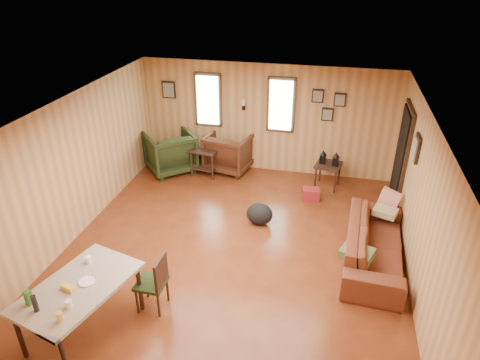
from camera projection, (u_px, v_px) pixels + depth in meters
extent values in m
cube|color=brown|center=(235.00, 246.00, 7.25)|extent=(5.50, 6.00, 0.02)
cube|color=#997C5B|center=(234.00, 109.00, 6.12)|extent=(5.50, 6.00, 0.02)
cube|color=tan|center=(267.00, 119.00, 9.28)|extent=(5.50, 0.02, 2.40)
cube|color=tan|center=(161.00, 329.00, 4.09)|extent=(5.50, 0.02, 2.40)
cube|color=tan|center=(76.00, 166.00, 7.23)|extent=(0.02, 6.00, 2.40)
cube|color=tan|center=(421.00, 204.00, 6.14)|extent=(0.02, 6.00, 2.40)
cube|color=black|center=(208.00, 100.00, 9.33)|extent=(0.60, 0.05, 1.20)
cube|color=#E0F2D1|center=(208.00, 100.00, 9.30)|extent=(0.48, 0.04, 1.06)
cube|color=black|center=(281.00, 105.00, 9.02)|extent=(0.60, 0.05, 1.20)
cube|color=#E0F2D1|center=(281.00, 106.00, 8.98)|extent=(0.48, 0.04, 1.06)
cube|color=black|center=(244.00, 107.00, 9.21)|extent=(0.07, 0.05, 0.12)
cylinder|color=silver|center=(243.00, 102.00, 9.09)|extent=(0.07, 0.07, 0.14)
cube|color=black|center=(401.00, 160.00, 7.92)|extent=(0.06, 1.00, 2.05)
cube|color=black|center=(399.00, 159.00, 7.93)|extent=(0.04, 0.82, 1.90)
cube|color=black|center=(318.00, 96.00, 8.75)|extent=(0.24, 0.04, 0.28)
cube|color=#9E998C|center=(318.00, 96.00, 8.73)|extent=(0.19, 0.02, 0.22)
cube|color=black|center=(340.00, 100.00, 8.69)|extent=(0.24, 0.04, 0.28)
cube|color=#9E998C|center=(340.00, 100.00, 8.66)|extent=(0.19, 0.02, 0.22)
cube|color=black|center=(327.00, 114.00, 8.89)|extent=(0.24, 0.04, 0.28)
cube|color=#9E998C|center=(327.00, 115.00, 8.86)|extent=(0.19, 0.02, 0.22)
cube|color=black|center=(169.00, 90.00, 9.43)|extent=(0.30, 0.04, 0.38)
cube|color=#9E998C|center=(168.00, 90.00, 9.41)|extent=(0.24, 0.02, 0.31)
cube|color=black|center=(417.00, 148.00, 6.65)|extent=(0.04, 0.34, 0.42)
cube|color=#9E998C|center=(415.00, 148.00, 6.65)|extent=(0.02, 0.27, 0.34)
imported|color=brown|center=(375.00, 238.00, 6.69)|extent=(0.78, 2.25, 0.87)
imported|color=#442314|center=(230.00, 150.00, 9.59)|extent=(1.08, 1.04, 0.96)
imported|color=#212F15|center=(170.00, 150.00, 9.54)|extent=(1.32, 1.32, 1.00)
cube|color=#311D16|center=(206.00, 149.00, 9.33)|extent=(0.68, 0.63, 0.04)
cube|color=#311D16|center=(206.00, 166.00, 9.52)|extent=(0.61, 0.57, 0.03)
cylinder|color=#311D16|center=(191.00, 164.00, 9.37)|extent=(0.05, 0.05, 0.59)
cylinder|color=#311D16|center=(212.00, 168.00, 9.21)|extent=(0.05, 0.05, 0.59)
cylinder|color=#311D16|center=(200.00, 156.00, 9.73)|extent=(0.05, 0.05, 0.59)
cylinder|color=#311D16|center=(221.00, 160.00, 9.57)|extent=(0.05, 0.05, 0.59)
cube|color=brown|center=(200.00, 144.00, 9.32)|extent=(0.11, 0.04, 0.14)
cube|color=brown|center=(210.00, 146.00, 9.25)|extent=(0.10, 0.04, 0.13)
cube|color=#311D16|center=(329.00, 165.00, 8.84)|extent=(0.59, 0.59, 0.04)
cylinder|color=#311D16|center=(315.00, 178.00, 8.86)|extent=(0.04, 0.04, 0.51)
cylinder|color=#311D16|center=(335.00, 182.00, 8.72)|extent=(0.04, 0.04, 0.51)
cylinder|color=#311D16|center=(320.00, 170.00, 9.19)|extent=(0.04, 0.04, 0.51)
cylinder|color=#311D16|center=(339.00, 174.00, 9.05)|extent=(0.04, 0.04, 0.51)
cube|color=black|center=(323.00, 159.00, 8.83)|extent=(0.13, 0.13, 0.18)
cone|color=black|center=(323.00, 153.00, 8.76)|extent=(0.18, 0.18, 0.10)
cube|color=black|center=(335.00, 161.00, 8.74)|extent=(0.13, 0.13, 0.18)
cone|color=black|center=(336.00, 155.00, 8.67)|extent=(0.18, 0.18, 0.10)
cube|color=maroon|center=(311.00, 194.00, 8.55)|extent=(0.36, 0.28, 0.24)
ellipsoid|color=black|center=(260.00, 214.00, 7.73)|extent=(0.58, 0.52, 0.41)
cube|color=#4B5630|center=(357.00, 253.00, 6.26)|extent=(0.54, 0.49, 0.15)
cube|color=red|center=(390.00, 199.00, 7.46)|extent=(0.41, 0.23, 0.40)
cube|color=tan|center=(385.00, 212.00, 7.30)|extent=(0.46, 0.40, 0.11)
cube|color=gray|center=(78.00, 287.00, 5.27)|extent=(1.25, 1.68, 0.05)
cylinder|color=#311D16|center=(19.00, 335.00, 5.09)|extent=(0.07, 0.07, 0.72)
cylinder|color=#311D16|center=(65.00, 360.00, 4.78)|extent=(0.07, 0.07, 0.72)
cylinder|color=#311D16|center=(98.00, 271.00, 6.11)|extent=(0.07, 0.07, 0.72)
cylinder|color=#311D16|center=(140.00, 289.00, 5.79)|extent=(0.07, 0.07, 0.72)
cylinder|color=white|center=(69.00, 304.00, 4.93)|extent=(0.10, 0.10, 0.09)
cylinder|color=white|center=(88.00, 260.00, 5.63)|extent=(0.10, 0.10, 0.09)
cube|color=#2F6424|center=(29.00, 298.00, 4.94)|extent=(0.09, 0.09, 0.19)
cylinder|color=black|center=(35.00, 303.00, 4.84)|extent=(0.07, 0.07, 0.22)
cylinder|color=tan|center=(60.00, 317.00, 4.73)|extent=(0.09, 0.09, 0.12)
cylinder|color=white|center=(87.00, 282.00, 5.31)|extent=(0.24, 0.24, 0.02)
cube|color=yellow|center=(68.00, 288.00, 5.18)|extent=(0.19, 0.12, 0.06)
cube|color=#212F15|center=(151.00, 283.00, 5.80)|extent=(0.39, 0.39, 0.05)
cube|color=#311D16|center=(161.00, 272.00, 5.66)|extent=(0.04, 0.37, 0.43)
cylinder|color=#311D16|center=(137.00, 301.00, 5.80)|extent=(0.03, 0.03, 0.41)
cylinder|color=#311D16|center=(159.00, 305.00, 5.74)|extent=(0.03, 0.03, 0.41)
cylinder|color=#311D16|center=(147.00, 286.00, 6.07)|extent=(0.03, 0.03, 0.41)
cylinder|color=#311D16|center=(167.00, 289.00, 6.01)|extent=(0.03, 0.03, 0.41)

